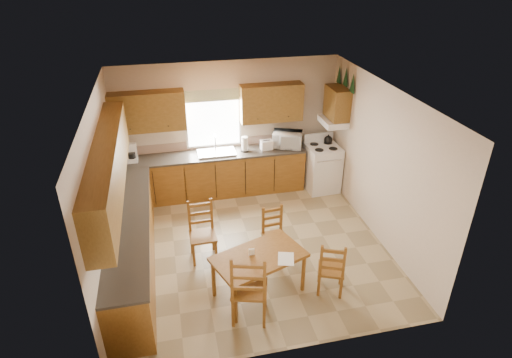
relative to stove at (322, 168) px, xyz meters
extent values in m
plane|color=tan|center=(-1.88, -1.67, -0.48)|extent=(4.50, 4.50, 0.00)
plane|color=brown|center=(-1.88, -1.67, 2.22)|extent=(4.50, 4.50, 0.00)
plane|color=beige|center=(-4.13, -1.67, 0.87)|extent=(4.50, 4.50, 0.00)
plane|color=beige|center=(0.37, -1.67, 0.87)|extent=(4.50, 4.50, 0.00)
plane|color=beige|center=(-1.88, 0.58, 0.87)|extent=(4.50, 4.50, 0.00)
plane|color=beige|center=(-1.88, -3.92, 0.87)|extent=(4.50, 4.50, 0.00)
cube|color=brown|center=(-2.25, 0.28, -0.04)|extent=(3.75, 0.60, 0.88)
cube|color=brown|center=(-3.83, -1.82, -0.04)|extent=(0.60, 3.60, 0.88)
cube|color=#3A342E|center=(-2.25, 0.28, 0.42)|extent=(3.75, 0.63, 0.04)
cube|color=#3A342E|center=(-3.83, -1.82, 0.42)|extent=(0.63, 3.60, 0.04)
cube|color=gray|center=(-2.25, 0.57, 0.53)|extent=(3.75, 0.01, 0.18)
cube|color=brown|center=(-3.43, 0.42, 1.37)|extent=(1.41, 0.33, 0.75)
cube|color=brown|center=(-1.02, 0.42, 1.37)|extent=(1.25, 0.33, 0.75)
cube|color=brown|center=(-3.96, -1.82, 1.37)|extent=(0.33, 3.60, 0.75)
cube|color=brown|center=(0.20, -0.02, 1.42)|extent=(0.33, 0.62, 0.62)
cube|color=white|center=(0.15, -0.02, 1.04)|extent=(0.44, 0.62, 0.12)
cube|color=white|center=(-2.18, 0.55, 1.07)|extent=(1.13, 0.02, 1.18)
cube|color=white|center=(-2.18, 0.55, 1.07)|extent=(1.05, 0.01, 1.10)
cube|color=#5A7144|center=(-2.18, 0.52, 1.57)|extent=(1.19, 0.01, 0.24)
cube|color=silver|center=(-2.18, 0.28, 0.46)|extent=(0.75, 0.45, 0.04)
cone|color=#163C1B|center=(0.33, -0.34, 1.90)|extent=(0.22, 0.22, 0.36)
cone|color=#163C1B|center=(0.33, -0.02, 1.94)|extent=(0.22, 0.22, 0.36)
cone|color=#163C1B|center=(0.33, 0.30, 1.90)|extent=(0.22, 0.22, 0.36)
cube|color=white|center=(0.00, 0.00, 0.00)|extent=(0.68, 0.70, 0.96)
cube|color=white|center=(-3.82, 0.29, 0.60)|extent=(0.27, 0.29, 0.33)
cylinder|color=white|center=(-1.59, 0.28, 0.59)|extent=(0.17, 0.17, 0.31)
cube|color=white|center=(-1.14, 0.26, 0.54)|extent=(0.25, 0.17, 0.20)
imported|color=white|center=(-0.70, 0.28, 0.60)|extent=(0.65, 0.56, 0.33)
cube|color=brown|center=(-2.01, -2.81, -0.13)|extent=(1.47, 1.15, 0.69)
cube|color=brown|center=(-2.24, -3.23, 0.09)|extent=(0.59, 0.57, 1.15)
cube|color=brown|center=(-0.95, -2.98, -0.03)|extent=(0.49, 0.48, 0.91)
cube|color=brown|center=(-2.72, -1.80, 0.03)|extent=(0.43, 0.41, 1.01)
cube|color=brown|center=(-1.56, -2.01, -0.04)|extent=(0.40, 0.38, 0.89)
cube|color=white|center=(-1.65, -2.96, 0.21)|extent=(0.30, 0.35, 0.00)
cube|color=white|center=(-2.11, -2.77, 0.27)|extent=(0.08, 0.02, 0.11)
camera|label=1|loc=(-3.11, -7.53, 4.09)|focal=30.00mm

